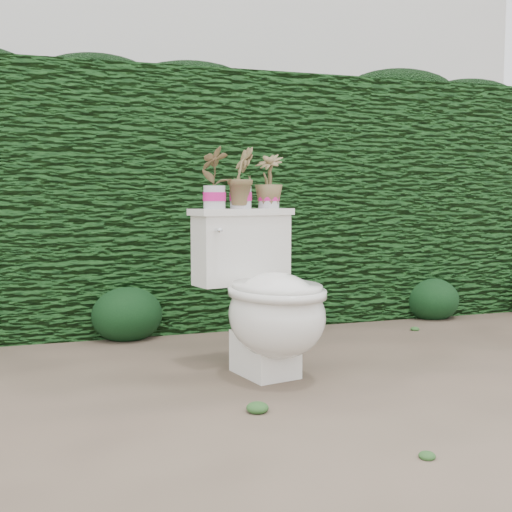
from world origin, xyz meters
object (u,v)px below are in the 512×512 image
object	(u,v)px
potted_plant_center	(241,179)
potted_plant_right	(269,183)
potted_plant_left	(214,179)
toilet	(267,300)

from	to	relation	value
potted_plant_center	potted_plant_right	distance (m)	0.16
potted_plant_left	potted_plant_right	world-z (taller)	potted_plant_left
potted_plant_right	potted_plant_left	bearing A→B (deg)	-124.25
potted_plant_left	potted_plant_right	distance (m)	0.30
toilet	potted_plant_left	distance (m)	0.63
toilet	potted_plant_left	size ratio (longest dim) A/B	2.77
toilet	potted_plant_right	bearing A→B (deg)	56.93
toilet	potted_plant_left	bearing A→B (deg)	121.73
potted_plant_left	potted_plant_center	bearing A→B (deg)	164.52
potted_plant_center	potted_plant_left	bearing A→B (deg)	127.44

